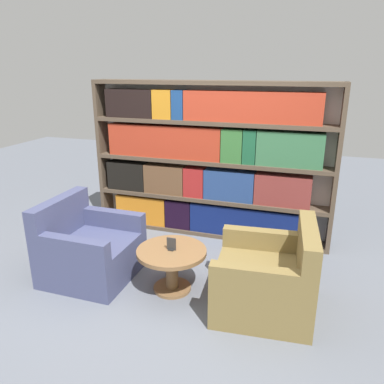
# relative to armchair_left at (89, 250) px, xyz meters

# --- Properties ---
(ground_plane) EXTENTS (14.00, 14.00, 0.00)m
(ground_plane) POSITION_rel_armchair_left_xyz_m (0.91, -0.07, -0.29)
(ground_plane) COLOR slate
(bookshelf) EXTENTS (3.07, 0.30, 1.97)m
(bookshelf) POSITION_rel_armchair_left_xyz_m (0.90, 1.44, 0.68)
(bookshelf) COLOR silver
(bookshelf) RESTS_ON ground_plane
(armchair_left) EXTENTS (0.86, 0.87, 0.83)m
(armchair_left) POSITION_rel_armchair_left_xyz_m (0.00, 0.00, 0.00)
(armchair_left) COLOR #42476B
(armchair_left) RESTS_ON ground_plane
(armchair_right) EXTENTS (0.93, 0.94, 0.83)m
(armchair_right) POSITION_rel_armchair_left_xyz_m (1.87, 0.00, 0.00)
(armchair_right) COLOR olive
(armchair_right) RESTS_ON ground_plane
(coffee_table) EXTENTS (0.68, 0.68, 0.44)m
(coffee_table) POSITION_rel_armchair_left_xyz_m (0.93, 0.01, 0.03)
(coffee_table) COLOR brown
(coffee_table) RESTS_ON ground_plane
(table_sign) EXTENTS (0.09, 0.06, 0.13)m
(table_sign) POSITION_rel_armchair_left_xyz_m (0.93, 0.01, 0.20)
(table_sign) COLOR black
(table_sign) RESTS_ON coffee_table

